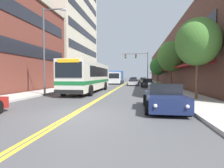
{
  "coord_description": "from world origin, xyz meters",
  "views": [
    {
      "loc": [
        3.0,
        -7.65,
        1.8
      ],
      "look_at": [
        -1.16,
        19.79,
        0.49
      ],
      "focal_mm": 28.0,
      "sensor_mm": 36.0,
      "label": 1
    }
  ],
  "objects_px": {
    "city_bus": "(89,76)",
    "fire_hydrant": "(173,91)",
    "street_tree_right_far": "(158,66)",
    "box_truck": "(116,77)",
    "street_tree_right_near": "(197,42)",
    "car_charcoal_parked_right_mid": "(147,83)",
    "car_white_parked_left_near": "(101,82)",
    "car_slate_blue_moving_second": "(133,81)",
    "car_navy_parked_right_foreground": "(164,98)",
    "car_silver_moving_lead": "(133,83)",
    "car_champagne_parked_right_far": "(143,80)",
    "street_tree_right_mid": "(171,56)",
    "car_dark_grey_moving_third": "(134,79)",
    "street_lamp_left_near": "(47,44)",
    "traffic_signal_mast": "(139,61)"
  },
  "relations": [
    {
      "from": "city_bus",
      "to": "car_silver_moving_lead",
      "type": "relative_size",
      "value": 2.72
    },
    {
      "from": "city_bus",
      "to": "street_tree_right_near",
      "type": "distance_m",
      "value": 11.36
    },
    {
      "from": "street_tree_right_near",
      "to": "car_slate_blue_moving_second",
      "type": "bearing_deg",
      "value": 100.83
    },
    {
      "from": "car_charcoal_parked_right_mid",
      "to": "car_navy_parked_right_foreground",
      "type": "bearing_deg",
      "value": -90.29
    },
    {
      "from": "city_bus",
      "to": "car_champagne_parked_right_far",
      "type": "relative_size",
      "value": 2.45
    },
    {
      "from": "car_champagne_parked_right_far",
      "to": "street_tree_right_far",
      "type": "height_order",
      "value": "street_tree_right_far"
    },
    {
      "from": "car_champagne_parked_right_far",
      "to": "street_tree_right_near",
      "type": "xyz_separation_m",
      "value": [
        2.82,
        -36.53,
        3.59
      ]
    },
    {
      "from": "street_tree_right_near",
      "to": "fire_hydrant",
      "type": "height_order",
      "value": "street_tree_right_near"
    },
    {
      "from": "car_white_parked_left_near",
      "to": "traffic_signal_mast",
      "type": "relative_size",
      "value": 0.62
    },
    {
      "from": "car_white_parked_left_near",
      "to": "car_charcoal_parked_right_mid",
      "type": "distance_m",
      "value": 10.35
    },
    {
      "from": "fire_hydrant",
      "to": "street_tree_right_far",
      "type": "bearing_deg",
      "value": 87.2
    },
    {
      "from": "street_tree_right_near",
      "to": "car_charcoal_parked_right_mid",
      "type": "bearing_deg",
      "value": 99.71
    },
    {
      "from": "car_navy_parked_right_foreground",
      "to": "street_lamp_left_near",
      "type": "relative_size",
      "value": 0.55
    },
    {
      "from": "car_slate_blue_moving_second",
      "to": "city_bus",
      "type": "bearing_deg",
      "value": -100.96
    },
    {
      "from": "car_white_parked_left_near",
      "to": "street_tree_right_near",
      "type": "relative_size",
      "value": 0.81
    },
    {
      "from": "street_tree_right_near",
      "to": "street_tree_right_far",
      "type": "distance_m",
      "value": 24.27
    },
    {
      "from": "car_champagne_parked_right_far",
      "to": "car_silver_moving_lead",
      "type": "height_order",
      "value": "car_champagne_parked_right_far"
    },
    {
      "from": "car_champagne_parked_right_far",
      "to": "car_slate_blue_moving_second",
      "type": "height_order",
      "value": "car_slate_blue_moving_second"
    },
    {
      "from": "street_lamp_left_near",
      "to": "street_tree_right_near",
      "type": "height_order",
      "value": "street_lamp_left_near"
    },
    {
      "from": "car_charcoal_parked_right_mid",
      "to": "box_truck",
      "type": "bearing_deg",
      "value": 124.12
    },
    {
      "from": "car_white_parked_left_near",
      "to": "street_tree_right_mid",
      "type": "bearing_deg",
      "value": -38.37
    },
    {
      "from": "street_tree_right_far",
      "to": "fire_hydrant",
      "type": "relative_size",
      "value": 7.04
    },
    {
      "from": "car_charcoal_parked_right_mid",
      "to": "street_lamp_left_near",
      "type": "distance_m",
      "value": 17.7
    },
    {
      "from": "car_slate_blue_moving_second",
      "to": "car_dark_grey_moving_third",
      "type": "relative_size",
      "value": 1.05
    },
    {
      "from": "car_silver_moving_lead",
      "to": "car_slate_blue_moving_second",
      "type": "height_order",
      "value": "car_slate_blue_moving_second"
    },
    {
      "from": "car_charcoal_parked_right_mid",
      "to": "street_tree_right_near",
      "type": "bearing_deg",
      "value": -80.29
    },
    {
      "from": "street_tree_right_near",
      "to": "street_lamp_left_near",
      "type": "bearing_deg",
      "value": 174.07
    },
    {
      "from": "car_navy_parked_right_foreground",
      "to": "car_silver_moving_lead",
      "type": "bearing_deg",
      "value": 95.64
    },
    {
      "from": "city_bus",
      "to": "car_charcoal_parked_right_mid",
      "type": "distance_m",
      "value": 12.26
    },
    {
      "from": "city_bus",
      "to": "car_charcoal_parked_right_mid",
      "type": "xyz_separation_m",
      "value": [
        6.89,
        10.08,
        -1.17
      ]
    },
    {
      "from": "car_white_parked_left_near",
      "to": "street_tree_right_mid",
      "type": "xyz_separation_m",
      "value": [
        11.87,
        -9.39,
        3.85
      ]
    },
    {
      "from": "street_tree_right_far",
      "to": "box_truck",
      "type": "bearing_deg",
      "value": 175.37
    },
    {
      "from": "fire_hydrant",
      "to": "car_dark_grey_moving_third",
      "type": "bearing_deg",
      "value": 95.39
    },
    {
      "from": "car_slate_blue_moving_second",
      "to": "street_tree_right_far",
      "type": "bearing_deg",
      "value": -33.42
    },
    {
      "from": "car_navy_parked_right_foreground",
      "to": "traffic_signal_mast",
      "type": "relative_size",
      "value": 0.56
    },
    {
      "from": "car_dark_grey_moving_third",
      "to": "traffic_signal_mast",
      "type": "distance_m",
      "value": 21.22
    },
    {
      "from": "street_lamp_left_near",
      "to": "fire_hydrant",
      "type": "relative_size",
      "value": 9.91
    },
    {
      "from": "car_dark_grey_moving_third",
      "to": "street_tree_right_near",
      "type": "height_order",
      "value": "street_tree_right_near"
    },
    {
      "from": "traffic_signal_mast",
      "to": "fire_hydrant",
      "type": "bearing_deg",
      "value": -84.21
    },
    {
      "from": "car_navy_parked_right_foreground",
      "to": "street_tree_right_near",
      "type": "bearing_deg",
      "value": 53.69
    },
    {
      "from": "street_lamp_left_near",
      "to": "car_champagne_parked_right_far",
      "type": "bearing_deg",
      "value": 75.25
    },
    {
      "from": "street_tree_right_near",
      "to": "street_tree_right_far",
      "type": "height_order",
      "value": "street_tree_right_near"
    },
    {
      "from": "street_lamp_left_near",
      "to": "street_tree_right_far",
      "type": "xyz_separation_m",
      "value": [
        12.01,
        23.01,
        -0.82
      ]
    },
    {
      "from": "car_charcoal_parked_right_mid",
      "to": "box_truck",
      "type": "relative_size",
      "value": 0.69
    },
    {
      "from": "fire_hydrant",
      "to": "box_truck",
      "type": "bearing_deg",
      "value": 108.99
    },
    {
      "from": "city_bus",
      "to": "fire_hydrant",
      "type": "relative_size",
      "value": 14.68
    },
    {
      "from": "city_bus",
      "to": "traffic_signal_mast",
      "type": "xyz_separation_m",
      "value": [
        5.61,
        24.17,
        3.53
      ]
    },
    {
      "from": "car_navy_parked_right_foreground",
      "to": "car_charcoal_parked_right_mid",
      "type": "height_order",
      "value": "car_navy_parked_right_foreground"
    },
    {
      "from": "car_navy_parked_right_foreground",
      "to": "street_lamp_left_near",
      "type": "xyz_separation_m",
      "value": [
        -9.33,
        5.05,
        3.96
      ]
    },
    {
      "from": "street_lamp_left_near",
      "to": "fire_hydrant",
      "type": "bearing_deg",
      "value": 5.6
    }
  ]
}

